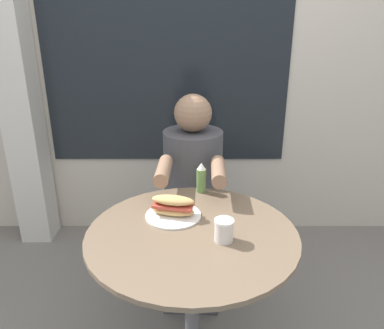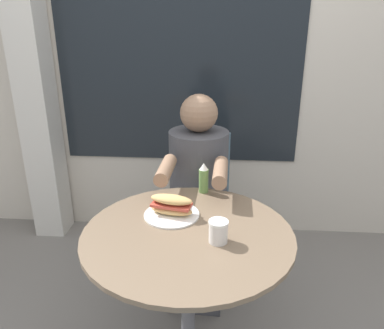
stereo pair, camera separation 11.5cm
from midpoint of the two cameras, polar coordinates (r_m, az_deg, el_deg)
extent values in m
cube|color=beige|center=(2.65, 3.29, 18.12)|extent=(8.00, 0.08, 2.80)
cube|color=black|center=(2.62, -0.76, 18.10)|extent=(1.68, 0.01, 1.64)
cube|color=beige|center=(2.78, -22.02, 12.67)|extent=(0.22, 0.22, 2.40)
cylinder|color=brown|center=(1.50, 1.59, -10.59)|extent=(0.84, 0.84, 0.02)
cylinder|color=#515156|center=(1.73, 1.45, -21.11)|extent=(0.06, 0.06, 0.72)
cube|color=slate|center=(2.39, 2.66, -6.20)|extent=(0.39, 0.39, 0.02)
cube|color=slate|center=(2.46, 3.01, 0.21)|extent=(0.35, 0.04, 0.42)
cylinder|color=slate|center=(2.36, 6.38, -13.06)|extent=(0.03, 0.03, 0.43)
cylinder|color=slate|center=(2.38, -1.77, -12.64)|extent=(0.03, 0.03, 0.43)
cylinder|color=slate|center=(2.64, 6.43, -9.04)|extent=(0.03, 0.03, 0.43)
cylinder|color=slate|center=(2.66, -0.77, -8.70)|extent=(0.03, 0.03, 0.43)
cube|color=#424247|center=(2.27, 2.27, -14.30)|extent=(0.32, 0.41, 0.45)
cylinder|color=#424247|center=(2.08, 2.59, -2.14)|extent=(0.32, 0.32, 0.54)
sphere|color=#8E6B51|center=(1.96, 2.77, 7.81)|extent=(0.20, 0.20, 0.20)
cylinder|color=#8E6B51|center=(1.74, 6.25, -1.18)|extent=(0.08, 0.26, 0.07)
cylinder|color=#8E6B51|center=(1.76, -2.16, -0.83)|extent=(0.08, 0.26, 0.07)
cylinder|color=white|center=(1.61, -1.04, -7.68)|extent=(0.24, 0.24, 0.01)
ellipsoid|color=tan|center=(1.60, -1.05, -6.97)|extent=(0.19, 0.11, 0.04)
cube|color=#B74233|center=(1.59, -1.06, -6.19)|extent=(0.18, 0.11, 0.01)
ellipsoid|color=tan|center=(1.58, -1.06, -5.39)|extent=(0.19, 0.11, 0.04)
cylinder|color=silver|center=(1.43, 6.37, -10.32)|extent=(0.07, 0.07, 0.08)
cylinder|color=white|center=(1.40, 6.45, -8.79)|extent=(0.07, 0.07, 0.01)
cylinder|color=#66934C|center=(1.80, 3.62, -2.52)|extent=(0.05, 0.05, 0.12)
cone|color=white|center=(1.77, 3.67, -0.31)|extent=(0.04, 0.04, 0.03)
camera|label=1|loc=(0.06, -87.95, 0.80)|focal=35.00mm
camera|label=2|loc=(0.06, 92.05, -0.80)|focal=35.00mm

